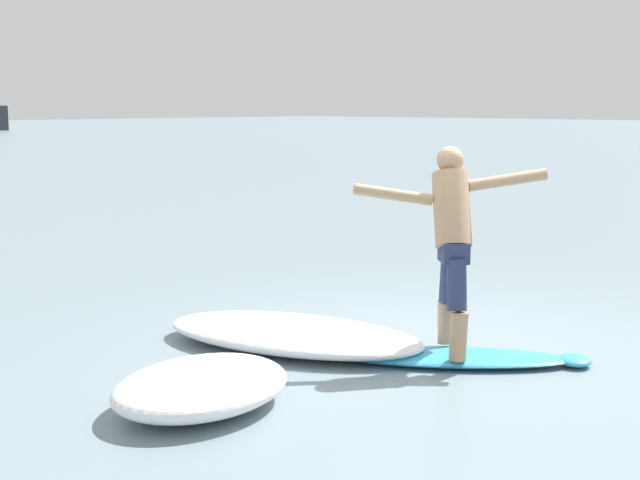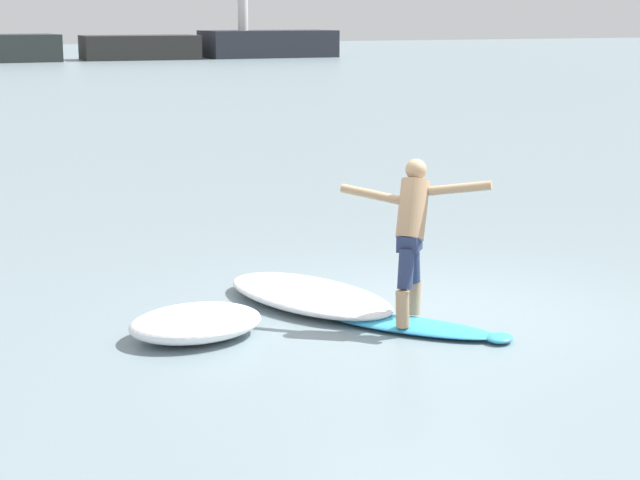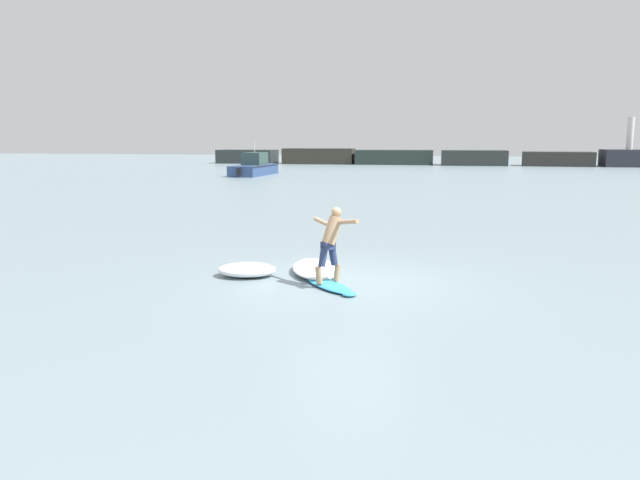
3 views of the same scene
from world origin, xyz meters
name	(u,v)px [view 2 (image 2 of 3)]	position (x,y,z in m)	size (l,w,h in m)	color
ground_plane	(421,315)	(0.00, 0.00, 0.00)	(200.00, 200.00, 0.00)	gray
surfboard	(411,325)	(-0.35, -0.43, 0.05)	(1.59, 1.82, 0.23)	#36A2CC
surfer	(412,227)	(-0.32, -0.34, 1.01)	(1.18, 1.09, 1.58)	tan
wave_foam_at_tail	(196,323)	(-2.37, 0.18, 0.15)	(1.48, 1.22, 0.29)	white
wave_foam_at_nose	(309,295)	(-0.91, 0.81, 0.11)	(1.74, 2.50, 0.22)	white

